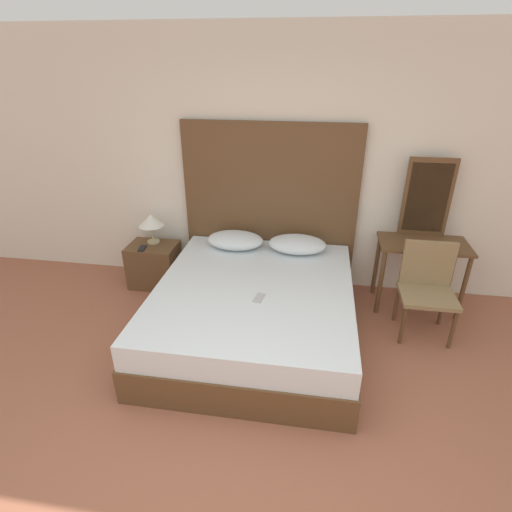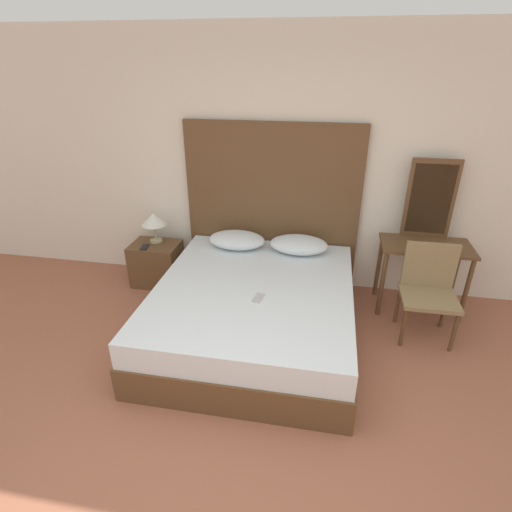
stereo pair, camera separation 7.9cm
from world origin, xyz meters
TOP-DOWN VIEW (x-y plane):
  - ground_plane at (0.00, 0.00)m, footprint 16.00×16.00m
  - wall_back at (0.00, 2.77)m, footprint 10.00×0.06m
  - bed at (-0.13, 1.64)m, footprint 1.79×2.04m
  - headboard at (-0.13, 2.69)m, footprint 1.88×0.05m
  - pillow_left at (-0.46, 2.42)m, footprint 0.60×0.39m
  - pillow_right at (0.20, 2.42)m, footprint 0.60×0.39m
  - phone_on_bed at (-0.06, 1.44)m, footprint 0.10×0.16m
  - nightstand at (-1.42, 2.40)m, footprint 0.54×0.40m
  - table_lamp at (-1.43, 2.48)m, footprint 0.28×0.28m
  - phone_on_nightstand at (-1.49, 2.30)m, footprint 0.09×0.16m
  - vanity_desk at (1.45, 2.40)m, footprint 0.86×0.47m
  - vanity_mirror at (1.45, 2.61)m, footprint 0.46×0.03m
  - chair at (1.44, 1.99)m, footprint 0.49×0.43m

SIDE VIEW (x-z plane):
  - ground_plane at x=0.00m, z-range 0.00..0.00m
  - nightstand at x=-1.42m, z-range 0.00..0.49m
  - bed at x=-0.13m, z-range 0.00..0.53m
  - phone_on_nightstand at x=-1.49m, z-range 0.49..0.50m
  - chair at x=1.44m, z-range 0.06..0.94m
  - phone_on_bed at x=-0.06m, z-range 0.53..0.54m
  - vanity_desk at x=1.45m, z-range 0.23..0.96m
  - pillow_left at x=-0.46m, z-range 0.53..0.70m
  - pillow_right at x=0.20m, z-range 0.53..0.70m
  - table_lamp at x=-1.43m, z-range 0.58..0.92m
  - headboard at x=-0.13m, z-range 0.00..1.81m
  - vanity_mirror at x=1.45m, z-range 0.73..1.53m
  - wall_back at x=0.00m, z-range 0.00..2.70m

